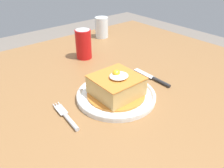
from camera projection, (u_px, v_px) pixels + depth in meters
name	position (u px, v px, depth m)	size (l,w,h in m)	color
dining_table	(96.00, 101.00, 0.86)	(1.33, 0.97, 0.73)	olive
main_plate	(116.00, 95.00, 0.71)	(0.25, 0.25, 0.02)	white
sandwich_meal	(116.00, 86.00, 0.69)	(0.18, 0.18, 0.09)	orange
fork	(68.00, 118.00, 0.61)	(0.03, 0.14, 0.01)	silver
knife	(156.00, 79.00, 0.80)	(0.02, 0.17, 0.01)	#262628
soda_can	(83.00, 44.00, 0.94)	(0.07, 0.07, 0.12)	red
drinking_glass	(102.00, 29.00, 1.18)	(0.07, 0.07, 0.10)	gold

